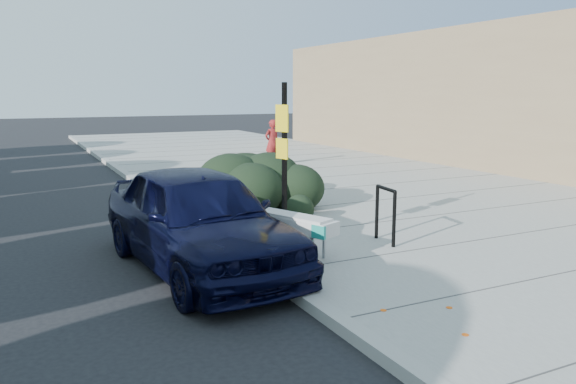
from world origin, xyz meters
name	(u,v)px	position (x,y,z in m)	size (l,w,h in m)	color
ground	(273,281)	(0.00, 0.00, 0.00)	(120.00, 120.00, 0.00)	black
sidewalk_near	(381,194)	(5.60, 5.00, 0.07)	(11.20, 50.00, 0.15)	gray
curb_near	(182,213)	(0.00, 5.00, 0.08)	(0.22, 50.00, 0.17)	#9E9E99
bench	(280,221)	(0.60, 1.00, 0.68)	(1.27, 2.22, 0.66)	gray
bike_rack	(386,209)	(2.54, 0.64, 0.77)	(0.15, 0.70, 1.02)	black
sign_post	(284,156)	(0.78, 1.22, 1.76)	(0.14, 0.33, 2.86)	black
hedge	(253,173)	(1.73, 4.83, 0.94)	(2.10, 4.19, 1.57)	black
sedan_navy	(198,218)	(-0.80, 1.11, 0.84)	(1.99, 4.94, 1.68)	black
pedestrian	(272,142)	(5.33, 11.54, 0.99)	(0.61, 0.40, 1.68)	maroon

